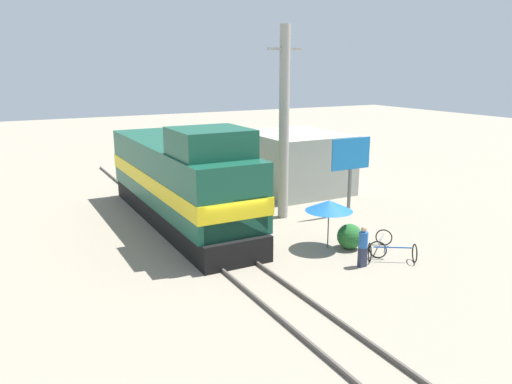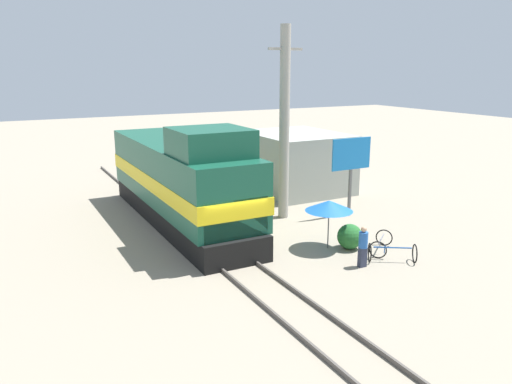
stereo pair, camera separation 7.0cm
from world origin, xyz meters
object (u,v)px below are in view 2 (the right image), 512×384
(locomotive, at_px, (182,182))
(person_bystander, at_px, (363,245))
(bicycle, at_px, (392,253))
(utility_pole, at_px, (284,124))
(bicycle_spare, at_px, (381,243))
(vendor_umbrella, at_px, (329,206))
(billboard_sign, at_px, (351,158))

(locomotive, xyz_separation_m, person_bystander, (4.13, -8.11, -1.23))
(locomotive, height_order, bicycle, locomotive)
(utility_pole, height_order, bicycle_spare, utility_pole)
(vendor_umbrella, relative_size, bicycle, 1.09)
(person_bystander, height_order, bicycle_spare, person_bystander)
(person_bystander, bearing_deg, bicycle, -6.75)
(billboard_sign, distance_m, bicycle, 6.69)
(person_bystander, distance_m, bicycle, 1.42)
(utility_pole, xyz_separation_m, bicycle, (0.64, -7.04, -4.27))
(utility_pole, height_order, person_bystander, utility_pole)
(billboard_sign, bearing_deg, bicycle, -112.89)
(bicycle, bearing_deg, locomotive, -114.19)
(vendor_umbrella, bearing_deg, utility_pole, 82.07)
(person_bystander, relative_size, bicycle_spare, 0.94)
(utility_pole, bearing_deg, billboard_sign, -23.87)
(vendor_umbrella, xyz_separation_m, person_bystander, (-0.03, -2.23, -0.97))
(person_bystander, bearing_deg, bicycle_spare, 27.33)
(locomotive, bearing_deg, billboard_sign, -18.12)
(person_bystander, bearing_deg, locomotive, 117.02)
(bicycle, distance_m, bicycle_spare, 1.09)
(billboard_sign, bearing_deg, person_bystander, -123.96)
(utility_pole, height_order, billboard_sign, utility_pole)
(locomotive, distance_m, bicycle, 10.05)
(bicycle, height_order, bicycle_spare, bicycle)
(vendor_umbrella, bearing_deg, locomotive, 125.33)
(billboard_sign, xyz_separation_m, bicycle, (-2.40, -5.69, -2.57))
(bicycle, bearing_deg, bicycle_spare, -167.19)
(vendor_umbrella, xyz_separation_m, bicycle, (1.29, -2.38, -1.45))
(locomotive, bearing_deg, bicycle_spare, -51.15)
(vendor_umbrella, xyz_separation_m, bicycle_spare, (1.66, -1.35, -1.46))
(vendor_umbrella, bearing_deg, bicycle, -61.56)
(vendor_umbrella, height_order, bicycle, vendor_umbrella)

